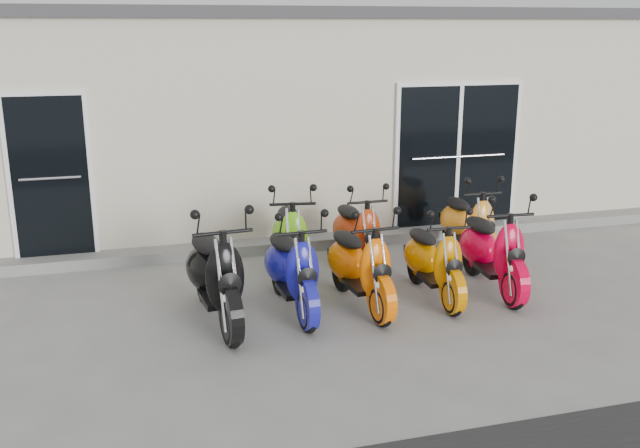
# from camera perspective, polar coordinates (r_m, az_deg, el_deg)

# --- Properties ---
(ground) EXTENTS (80.00, 80.00, 0.00)m
(ground) POSITION_cam_1_polar(r_m,az_deg,el_deg) (8.45, 1.11, -5.96)
(ground) COLOR gray
(ground) RESTS_ON ground
(building) EXTENTS (14.00, 6.00, 3.20)m
(building) POSITION_cam_1_polar(r_m,az_deg,el_deg) (13.01, -5.58, 8.90)
(building) COLOR beige
(building) RESTS_ON ground
(roof_cap) EXTENTS (14.20, 6.20, 0.16)m
(roof_cap) POSITION_cam_1_polar(r_m,az_deg,el_deg) (12.92, -5.78, 16.32)
(roof_cap) COLOR #3F3F42
(roof_cap) RESTS_ON building
(front_step) EXTENTS (14.00, 0.40, 0.15)m
(front_step) POSITION_cam_1_polar(r_m,az_deg,el_deg) (10.26, -2.15, -1.57)
(front_step) COLOR gray
(front_step) RESTS_ON ground
(door_left) EXTENTS (1.07, 0.08, 2.22)m
(door_left) POSITION_cam_1_polar(r_m,az_deg,el_deg) (9.90, -20.79, 3.85)
(door_left) COLOR black
(door_left) RESTS_ON front_step
(door_right) EXTENTS (2.02, 0.08, 2.22)m
(door_right) POSITION_cam_1_polar(r_m,az_deg,el_deg) (11.01, 10.93, 5.68)
(door_right) COLOR black
(door_right) RESTS_ON front_step
(scooter_front_black) EXTENTS (0.86, 1.96, 1.40)m
(scooter_front_black) POSITION_cam_1_polar(r_m,az_deg,el_deg) (7.62, -8.43, -2.95)
(scooter_front_black) COLOR black
(scooter_front_black) RESTS_ON ground
(scooter_front_blue) EXTENTS (0.69, 1.75, 1.28)m
(scooter_front_blue) POSITION_cam_1_polar(r_m,az_deg,el_deg) (7.86, -2.28, -2.69)
(scooter_front_blue) COLOR #16169B
(scooter_front_blue) RESTS_ON ground
(scooter_front_orange_a) EXTENTS (0.76, 1.76, 1.26)m
(scooter_front_orange_a) POSITION_cam_1_polar(r_m,az_deg,el_deg) (8.00, 3.22, -2.43)
(scooter_front_orange_a) COLOR #FF6602
(scooter_front_orange_a) RESTS_ON ground
(scooter_front_orange_b) EXTENTS (0.61, 1.62, 1.19)m
(scooter_front_orange_b) POSITION_cam_1_polar(r_m,az_deg,el_deg) (8.36, 9.11, -2.10)
(scooter_front_orange_b) COLOR #D47900
(scooter_front_orange_b) RESTS_ON ground
(scooter_front_red) EXTENTS (0.76, 1.80, 1.30)m
(scooter_front_red) POSITION_cam_1_polar(r_m,az_deg,el_deg) (8.73, 13.68, -1.20)
(scooter_front_red) COLOR #E5002D
(scooter_front_red) RESTS_ON ground
(scooter_back_green) EXTENTS (0.89, 1.83, 1.29)m
(scooter_back_green) POSITION_cam_1_polar(r_m,az_deg,el_deg) (9.01, -2.40, -0.24)
(scooter_back_green) COLOR #69C316
(scooter_back_green) RESTS_ON ground
(scooter_back_red) EXTENTS (0.61, 1.66, 1.22)m
(scooter_back_red) POSITION_cam_1_polar(r_m,az_deg,el_deg) (9.31, 2.99, 0.05)
(scooter_back_red) COLOR #BA340D
(scooter_back_red) RESTS_ON ground
(scooter_back_yellow) EXTENTS (0.65, 1.68, 1.23)m
(scooter_back_yellow) POSITION_cam_1_polar(r_m,az_deg,el_deg) (9.92, 11.78, 0.73)
(scooter_back_yellow) COLOR orange
(scooter_back_yellow) RESTS_ON ground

